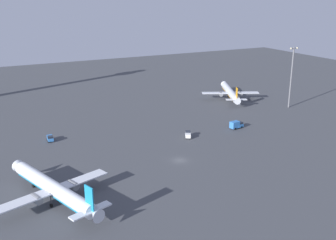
{
  "coord_description": "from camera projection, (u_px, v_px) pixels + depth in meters",
  "views": [
    {
      "loc": [
        -57.29,
        -104.47,
        51.4
      ],
      "look_at": [
        10.42,
        28.62,
        4.0
      ],
      "focal_mm": 43.04,
      "sensor_mm": 36.0,
      "label": 1
    }
  ],
  "objects": [
    {
      "name": "ground_plane",
      "position": [
        179.0,
        160.0,
        129.06
      ],
      "size": [
        416.0,
        416.0,
        0.0
      ],
      "primitive_type": "plane",
      "color": "#424449"
    },
    {
      "name": "airplane_taxiway_distant",
      "position": [
        54.0,
        188.0,
        102.3
      ],
      "size": [
        30.15,
        38.33,
        10.11
      ],
      "rotation": [
        0.0,
        0.0,
        0.32
      ],
      "color": "silver",
      "rests_on": "ground"
    },
    {
      "name": "airplane_terminal_side",
      "position": [
        230.0,
        92.0,
        201.88
      ],
      "size": [
        27.32,
        34.57,
        9.41
      ],
      "rotation": [
        0.0,
        0.0,
        -0.43
      ],
      "color": "silver",
      "rests_on": "ground"
    },
    {
      "name": "cargo_loader",
      "position": [
        188.0,
        135.0,
        148.94
      ],
      "size": [
        3.7,
        4.57,
        2.25
      ],
      "rotation": [
        0.0,
        0.0,
        5.78
      ],
      "color": "white",
      "rests_on": "ground"
    },
    {
      "name": "baggage_tractor",
      "position": [
        50.0,
        138.0,
        145.35
      ],
      "size": [
        2.26,
        4.26,
        2.25
      ],
      "rotation": [
        0.0,
        0.0,
        3.07
      ],
      "color": "#3372BF",
      "rests_on": "ground"
    },
    {
      "name": "catering_truck",
      "position": [
        236.0,
        125.0,
        158.85
      ],
      "size": [
        5.93,
        3.15,
        3.05
      ],
      "rotation": [
        0.0,
        0.0,
        4.86
      ],
      "color": "#3372BF",
      "rests_on": "ground"
    },
    {
      "name": "apron_light_west",
      "position": [
        292.0,
        74.0,
        183.98
      ],
      "size": [
        4.8,
        0.9,
        28.07
      ],
      "color": "slate",
      "rests_on": "ground"
    }
  ]
}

